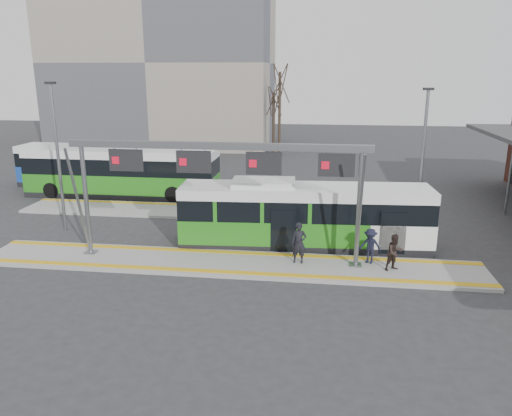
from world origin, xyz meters
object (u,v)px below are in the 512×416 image
Objects in this scene: gantry at (220,167)px; passenger_c at (370,246)px; hero_bus at (304,216)px; passenger_a at (299,243)px; passenger_b at (395,252)px.

gantry is 7.29m from passenger_c.
passenger_c is at bearing -40.96° from hero_bus.
passenger_a is (-0.10, -2.62, -0.44)m from hero_bus.
gantry is 4.70m from passenger_a.
gantry is 8.14m from passenger_b.
passenger_c is (6.45, 0.42, -3.37)m from gantry.
passenger_b is at bearing -40.34° from hero_bus.
passenger_c is at bearing 3.73° from gantry.
hero_bus is at bearing 113.72° from passenger_b.
hero_bus reaches higher than passenger_c.
passenger_c is (3.06, 0.34, -0.12)m from passenger_a.
passenger_c is (2.96, -2.28, -0.56)m from hero_bus.
passenger_c is at bearing 7.23° from passenger_a.
hero_bus is at bearing 88.63° from passenger_a.
gantry is 8.32× the size of passenger_c.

